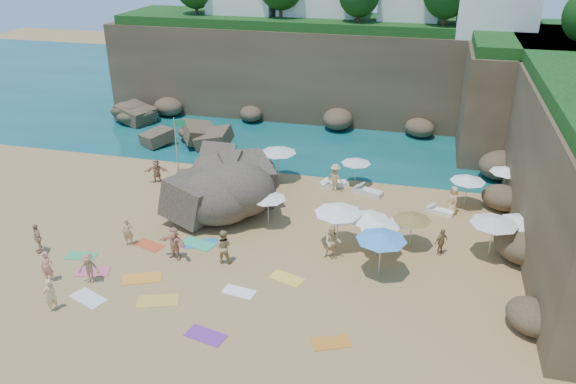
% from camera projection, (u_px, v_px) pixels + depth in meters
% --- Properties ---
extents(ground, '(120.00, 120.00, 0.00)m').
position_uv_depth(ground, '(241.00, 242.00, 31.69)').
color(ground, tan).
rests_on(ground, ground).
extents(seawater, '(120.00, 120.00, 0.00)m').
position_uv_depth(seawater, '(334.00, 98.00, 57.91)').
color(seawater, '#0C4751').
rests_on(seawater, ground).
extents(cliff_back, '(44.00, 8.00, 8.00)m').
position_uv_depth(cliff_back, '(347.00, 72.00, 51.37)').
color(cliff_back, brown).
rests_on(cliff_back, ground).
extents(cliff_corner, '(10.00, 12.00, 8.00)m').
position_uv_depth(cliff_corner, '(528.00, 98.00, 43.66)').
color(cliff_corner, brown).
rests_on(cliff_corner, ground).
extents(rock_promontory, '(12.00, 7.00, 2.00)m').
position_uv_depth(rock_promontory, '(179.00, 134.00, 48.13)').
color(rock_promontory, brown).
rests_on(rock_promontory, ground).
extents(marina_masts, '(3.10, 0.10, 6.00)m').
position_uv_depth(marina_masts, '(183.00, 61.00, 60.30)').
color(marina_masts, white).
rests_on(marina_masts, ground).
extents(rock_outcrop, '(9.95, 8.28, 3.50)m').
position_uv_depth(rock_outcrop, '(212.00, 200.00, 36.52)').
color(rock_outcrop, brown).
rests_on(rock_outcrop, ground).
extents(flag_pole, '(0.81, 0.31, 4.24)m').
position_uv_depth(flag_pole, '(178.00, 139.00, 39.13)').
color(flag_pole, silver).
rests_on(flag_pole, ground).
extents(parasol_0, '(2.56, 2.56, 2.42)m').
position_uv_depth(parasol_0, '(278.00, 150.00, 38.56)').
color(parasol_0, silver).
rests_on(parasol_0, ground).
extents(parasol_1, '(2.02, 2.02, 1.91)m').
position_uv_depth(parasol_1, '(356.00, 161.00, 37.97)').
color(parasol_1, silver).
rests_on(parasol_1, ground).
extents(parasol_2, '(2.19, 2.19, 2.07)m').
position_uv_depth(parasol_2, '(468.00, 179.00, 34.95)').
color(parasol_2, silver).
rests_on(parasol_2, ground).
extents(parasol_3, '(2.14, 2.14, 2.03)m').
position_uv_depth(parasol_3, '(507.00, 170.00, 36.30)').
color(parasol_3, silver).
rests_on(parasol_3, ground).
extents(parasol_4, '(2.54, 2.54, 2.40)m').
position_uv_depth(parasol_4, '(494.00, 221.00, 29.40)').
color(parasol_4, silver).
rests_on(parasol_4, ground).
extents(parasol_5, '(2.16, 2.16, 2.04)m').
position_uv_depth(parasol_5, '(268.00, 196.00, 32.79)').
color(parasol_5, silver).
rests_on(parasol_5, ground).
extents(parasol_6, '(2.12, 2.12, 2.01)m').
position_uv_depth(parasol_6, '(412.00, 217.00, 30.49)').
color(parasol_6, silver).
rests_on(parasol_6, ground).
extents(parasol_7, '(2.63, 2.63, 2.49)m').
position_uv_depth(parasol_7, '(338.00, 210.00, 30.35)').
color(parasol_7, silver).
rests_on(parasol_7, ground).
extents(parasol_8, '(2.30, 2.30, 2.17)m').
position_uv_depth(parasol_8, '(369.00, 216.00, 30.27)').
color(parasol_8, silver).
rests_on(parasol_8, ground).
extents(parasol_9, '(2.23, 2.23, 2.11)m').
position_uv_depth(parasol_9, '(379.00, 224.00, 29.64)').
color(parasol_9, silver).
rests_on(parasol_9, ground).
extents(parasol_10, '(2.58, 2.58, 2.44)m').
position_uv_depth(parasol_10, '(382.00, 236.00, 27.84)').
color(parasol_10, silver).
rests_on(parasol_10, ground).
extents(parasol_11, '(2.25, 2.25, 2.13)m').
position_uv_depth(parasol_11, '(521.00, 220.00, 29.99)').
color(parasol_11, silver).
rests_on(parasol_11, ground).
extents(lounger_0, '(2.00, 1.48, 0.30)m').
position_uv_depth(lounger_0, '(334.00, 184.00, 38.42)').
color(lounger_0, white).
rests_on(lounger_0, ground).
extents(lounger_1, '(2.09, 1.31, 0.31)m').
position_uv_depth(lounger_1, '(368.00, 192.00, 37.34)').
color(lounger_1, silver).
rests_on(lounger_1, ground).
extents(lounger_2, '(2.06, 1.80, 0.32)m').
position_uv_depth(lounger_2, '(346.00, 220.00, 33.73)').
color(lounger_2, white).
rests_on(lounger_2, ground).
extents(lounger_3, '(1.94, 0.77, 0.30)m').
position_uv_depth(lounger_3, '(364.00, 216.00, 34.22)').
color(lounger_3, white).
rests_on(lounger_3, ground).
extents(lounger_4, '(1.77, 1.08, 0.26)m').
position_uv_depth(lounger_4, '(440.00, 211.00, 34.83)').
color(lounger_4, white).
rests_on(lounger_4, ground).
extents(lounger_5, '(1.85, 1.25, 0.27)m').
position_uv_depth(lounger_5, '(400.00, 225.00, 33.23)').
color(lounger_5, silver).
rests_on(lounger_5, ground).
extents(towel_1, '(1.87, 1.27, 0.03)m').
position_uv_depth(towel_1, '(93.00, 272.00, 28.98)').
color(towel_1, '#DB5575').
rests_on(towel_1, ground).
extents(towel_2, '(2.17, 1.65, 0.03)m').
position_uv_depth(towel_2, '(142.00, 278.00, 28.44)').
color(towel_2, orange).
rests_on(towel_2, ground).
extents(towel_3, '(1.73, 0.99, 0.03)m').
position_uv_depth(towel_3, '(81.00, 256.00, 30.35)').
color(towel_3, '#31AB5F').
rests_on(towel_3, ground).
extents(towel_4, '(2.17, 1.59, 0.03)m').
position_uv_depth(towel_4, '(158.00, 301.00, 26.74)').
color(towel_4, gold).
rests_on(towel_4, ground).
extents(towel_5, '(2.03, 1.52, 0.03)m').
position_uv_depth(towel_5, '(88.00, 298.00, 26.93)').
color(towel_5, white).
rests_on(towel_5, ground).
extents(towel_6, '(1.92, 1.24, 0.03)m').
position_uv_depth(towel_6, '(206.00, 335.00, 24.49)').
color(towel_6, '#712D94').
rests_on(towel_6, ground).
extents(towel_7, '(1.89, 1.32, 0.03)m').
position_uv_depth(towel_7, '(149.00, 245.00, 31.39)').
color(towel_7, '#D14924').
rests_on(towel_7, ground).
extents(towel_8, '(2.08, 1.57, 0.03)m').
position_uv_depth(towel_8, '(201.00, 243.00, 31.56)').
color(towel_8, '#2381BF').
rests_on(towel_8, ground).
extents(towel_10, '(1.88, 1.46, 0.03)m').
position_uv_depth(towel_10, '(331.00, 343.00, 24.07)').
color(towel_10, orange).
rests_on(towel_10, ground).
extents(towel_11, '(2.11, 1.45, 0.03)m').
position_uv_depth(towel_11, '(198.00, 244.00, 31.52)').
color(towel_11, '#35BB7C').
rests_on(towel_11, ground).
extents(towel_12, '(1.91, 1.38, 0.03)m').
position_uv_depth(towel_12, '(287.00, 278.00, 28.44)').
color(towel_12, yellow).
rests_on(towel_12, ground).
extents(towel_13, '(1.69, 1.01, 0.03)m').
position_uv_depth(towel_13, '(239.00, 292.00, 27.40)').
color(towel_13, white).
rests_on(towel_13, ground).
extents(person_stand_0, '(0.67, 0.50, 1.69)m').
position_uv_depth(person_stand_0, '(47.00, 267.00, 27.89)').
color(person_stand_0, tan).
rests_on(person_stand_0, ground).
extents(person_stand_1, '(0.97, 0.78, 1.90)m').
position_uv_depth(person_stand_1, '(223.00, 247.00, 29.44)').
color(person_stand_1, tan).
rests_on(person_stand_1, ground).
extents(person_stand_2, '(1.32, 0.99, 1.89)m').
position_uv_depth(person_stand_2, '(335.00, 177.00, 37.49)').
color(person_stand_2, tan).
rests_on(person_stand_2, ground).
extents(person_stand_3, '(0.89, 0.90, 1.52)m').
position_uv_depth(person_stand_3, '(441.00, 242.00, 30.26)').
color(person_stand_3, '#9C7C4E').
rests_on(person_stand_3, ground).
extents(person_stand_4, '(0.84, 0.99, 1.78)m').
position_uv_depth(person_stand_4, '(453.00, 200.00, 34.55)').
color(person_stand_4, tan).
rests_on(person_stand_4, ground).
extents(person_stand_5, '(1.63, 0.91, 1.69)m').
position_uv_depth(person_stand_5, '(156.00, 171.00, 38.72)').
color(person_stand_5, tan).
rests_on(person_stand_5, ground).
extents(person_stand_6, '(0.60, 0.72, 1.68)m').
position_uv_depth(person_stand_6, '(50.00, 295.00, 25.79)').
color(person_stand_6, '#F2CE89').
rests_on(person_stand_6, ground).
extents(person_lie_0, '(1.30, 1.76, 0.43)m').
position_uv_depth(person_lie_0, '(90.00, 278.00, 28.07)').
color(person_lie_0, '#A37151').
rests_on(person_lie_0, ground).
extents(person_lie_1, '(1.84, 1.96, 0.42)m').
position_uv_depth(person_lie_1, '(40.00, 249.00, 30.68)').
color(person_lie_1, tan).
rests_on(person_lie_1, ground).
extents(person_lie_3, '(2.08, 2.18, 0.48)m').
position_uv_depth(person_lie_3, '(175.00, 254.00, 30.10)').
color(person_lie_3, tan).
rests_on(person_lie_3, ground).
extents(person_lie_4, '(1.01, 1.70, 0.38)m').
position_uv_depth(person_lie_4, '(129.00, 242.00, 31.37)').
color(person_lie_4, tan).
rests_on(person_lie_4, ground).
extents(person_lie_5, '(1.15, 1.97, 0.71)m').
position_uv_depth(person_lie_5, '(332.00, 252.00, 30.05)').
color(person_lie_5, '#DFBD7F').
rests_on(person_lie_5, ground).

